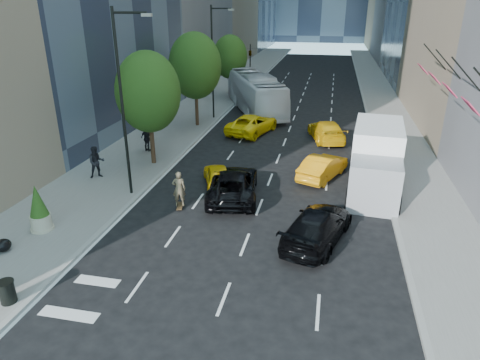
% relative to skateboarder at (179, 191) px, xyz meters
% --- Properties ---
extents(ground, '(160.00, 160.00, 0.00)m').
position_rel_skateboarder_xyz_m(ground, '(3.20, -3.00, -0.99)').
color(ground, black).
rests_on(ground, ground).
extents(sidewalk_left, '(6.00, 120.00, 0.15)m').
position_rel_skateboarder_xyz_m(sidewalk_left, '(-5.80, 27.00, -0.91)').
color(sidewalk_left, slate).
rests_on(sidewalk_left, ground).
extents(sidewalk_right, '(4.00, 120.00, 0.15)m').
position_rel_skateboarder_xyz_m(sidewalk_right, '(13.20, 27.00, -0.91)').
color(sidewalk_right, slate).
rests_on(sidewalk_right, ground).
extents(lamp_near, '(2.13, 0.22, 10.00)m').
position_rel_skateboarder_xyz_m(lamp_near, '(-3.12, 1.00, 4.82)').
color(lamp_near, black).
rests_on(lamp_near, sidewalk_left).
extents(lamp_far, '(2.13, 0.22, 10.00)m').
position_rel_skateboarder_xyz_m(lamp_far, '(-3.12, 19.00, 4.82)').
color(lamp_far, black).
rests_on(lamp_far, sidewalk_left).
extents(tree_near, '(4.20, 4.20, 7.46)m').
position_rel_skateboarder_xyz_m(tree_near, '(-4.00, 6.00, 3.98)').
color(tree_near, black).
rests_on(tree_near, sidewalk_left).
extents(tree_mid, '(4.50, 4.50, 7.99)m').
position_rel_skateboarder_xyz_m(tree_mid, '(-4.00, 16.00, 4.33)').
color(tree_mid, black).
rests_on(tree_mid, sidewalk_left).
extents(tree_far, '(3.90, 3.90, 6.92)m').
position_rel_skateboarder_xyz_m(tree_far, '(-4.00, 29.00, 3.64)').
color(tree_far, black).
rests_on(tree_far, sidewalk_left).
extents(traffic_signal, '(2.48, 0.53, 5.20)m').
position_rel_skateboarder_xyz_m(traffic_signal, '(-3.20, 37.00, 3.25)').
color(traffic_signal, black).
rests_on(traffic_signal, sidewalk_left).
extents(facade_flags, '(1.85, 13.30, 2.05)m').
position_rel_skateboarder_xyz_m(facade_flags, '(13.84, 7.00, 5.20)').
color(facade_flags, black).
rests_on(facade_flags, ground).
extents(skateboarder, '(0.81, 0.63, 1.98)m').
position_rel_skateboarder_xyz_m(skateboarder, '(0.00, 0.00, 0.00)').
color(skateboarder, brown).
rests_on(skateboarder, ground).
extents(black_sedan_lincoln, '(3.56, 6.15, 1.61)m').
position_rel_skateboarder_xyz_m(black_sedan_lincoln, '(2.49, 2.00, -0.18)').
color(black_sedan_lincoln, black).
rests_on(black_sedan_lincoln, ground).
extents(black_sedan_mercedes, '(3.61, 5.81, 1.57)m').
position_rel_skateboarder_xyz_m(black_sedan_mercedes, '(7.40, -2.00, -0.20)').
color(black_sedan_mercedes, black).
rests_on(black_sedan_mercedes, ground).
extents(taxi_a, '(2.79, 4.06, 1.28)m').
position_rel_skateboarder_xyz_m(taxi_a, '(1.20, 3.50, -0.35)').
color(taxi_a, yellow).
rests_on(taxi_a, ground).
extents(taxi_b, '(3.19, 4.83, 1.50)m').
position_rel_skateboarder_xyz_m(taxi_b, '(7.40, 6.00, -0.24)').
color(taxi_b, orange).
rests_on(taxi_b, ground).
extents(taxi_c, '(4.20, 6.29, 1.60)m').
position_rel_skateboarder_xyz_m(taxi_c, '(1.20, 15.00, -0.19)').
color(taxi_c, yellow).
rests_on(taxi_c, ground).
extents(taxi_d, '(3.52, 5.83, 1.58)m').
position_rel_skateboarder_xyz_m(taxi_d, '(7.40, 14.23, -0.20)').
color(taxi_d, '#E3AA0B').
rests_on(taxi_d, ground).
extents(city_bus, '(8.34, 13.62, 3.76)m').
position_rel_skateboarder_xyz_m(city_bus, '(0.00, 23.04, 0.89)').
color(city_bus, white).
rests_on(city_bus, ground).
extents(box_truck, '(3.42, 7.84, 3.65)m').
position_rel_skateboarder_xyz_m(box_truck, '(10.42, 5.04, 0.87)').
color(box_truck, white).
rests_on(box_truck, ground).
extents(pedestrian_a, '(1.24, 1.19, 2.01)m').
position_rel_skateboarder_xyz_m(pedestrian_a, '(-6.38, 2.78, 0.17)').
color(pedestrian_a, black).
rests_on(pedestrian_a, sidewalk_left).
extents(pedestrian_b, '(1.21, 0.83, 1.91)m').
position_rel_skateboarder_xyz_m(pedestrian_b, '(-5.39, 8.26, 0.12)').
color(pedestrian_b, black).
rests_on(pedestrian_b, sidewalk_left).
extents(trash_can, '(0.56, 0.56, 0.84)m').
position_rel_skateboarder_xyz_m(trash_can, '(-3.40, -9.00, -0.42)').
color(trash_can, black).
rests_on(trash_can, sidewalk_left).
extents(planter_shrub, '(0.97, 0.97, 2.32)m').
position_rel_skateboarder_xyz_m(planter_shrub, '(-5.61, -3.92, 0.26)').
color(planter_shrub, '#B3AE94').
rests_on(planter_shrub, sidewalk_left).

